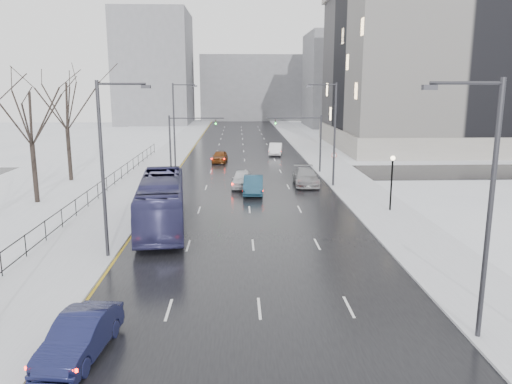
{
  "coord_description": "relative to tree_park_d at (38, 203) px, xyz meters",
  "views": [
    {
      "loc": [
        -0.9,
        -7.51,
        9.71
      ],
      "look_at": [
        0.34,
        26.19,
        2.5
      ],
      "focal_mm": 35.0,
      "sensor_mm": 36.0,
      "label": 1
    }
  ],
  "objects": [
    {
      "name": "bldg_far_left",
      "position": [
        -4.2,
        91.0,
        14.0
      ],
      "size": [
        18.0,
        22.0,
        28.0
      ],
      "primitive_type": "cube",
      "color": "slate",
      "rests_on": "ground"
    },
    {
      "name": "sedan_right_near",
      "position": [
        18.3,
        3.0,
        0.86
      ],
      "size": [
        2.0,
        5.06,
        1.64
      ],
      "primitive_type": "imported",
      "rotation": [
        0.0,
        0.0,
        -0.05
      ],
      "color": "navy",
      "rests_on": "road"
    },
    {
      "name": "sidewalk_left",
      "position": [
        7.3,
        26.0,
        0.08
      ],
      "size": [
        5.0,
        150.0,
        0.16
      ],
      "primitive_type": "cube",
      "color": "silver",
      "rests_on": "ground"
    },
    {
      "name": "bldg_far_center",
      "position": [
        21.8,
        106.0,
        9.0
      ],
      "size": [
        30.0,
        18.0,
        18.0
      ],
      "primitive_type": "cube",
      "color": "slate",
      "rests_on": "ground"
    },
    {
      "name": "sedan_right_distant",
      "position": [
        22.3,
        29.07,
        0.86
      ],
      "size": [
        2.34,
        5.17,
        1.65
      ],
      "primitive_type": "imported",
      "rotation": [
        0.0,
        0.0,
        -0.12
      ],
      "color": "white",
      "rests_on": "road"
    },
    {
      "name": "streetlight_r_near",
      "position": [
        25.97,
        -24.0,
        5.62
      ],
      "size": [
        2.95,
        0.25,
        10.0
      ],
      "color": "#2D2D33",
      "rests_on": "ground"
    },
    {
      "name": "bldg_far_right",
      "position": [
        45.8,
        81.0,
        11.0
      ],
      "size": [
        24.0,
        20.0,
        22.0
      ],
      "primitive_type": "cube",
      "color": "slate",
      "rests_on": "ground"
    },
    {
      "name": "streetlight_l_far",
      "position": [
        9.63,
        18.0,
        5.62
      ],
      "size": [
        2.95,
        0.25,
        10.0
      ],
      "color": "#2D2D33",
      "rests_on": "ground"
    },
    {
      "name": "streetlight_r_mid",
      "position": [
        25.97,
        6.0,
        5.62
      ],
      "size": [
        2.95,
        0.25,
        10.0
      ],
      "color": "#2D2D33",
      "rests_on": "ground"
    },
    {
      "name": "tree_park_e",
      "position": [
        -0.4,
        10.0,
        0.0
      ],
      "size": [
        9.45,
        9.45,
        13.5
      ],
      "primitive_type": null,
      "color": "black",
      "rests_on": "ground"
    },
    {
      "name": "sidewalk_right",
      "position": [
        28.3,
        26.0,
        0.08
      ],
      "size": [
        5.0,
        150.0,
        0.16
      ],
      "primitive_type": "cube",
      "color": "silver",
      "rests_on": "ground"
    },
    {
      "name": "sedan_center_far",
      "position": [
        14.59,
        22.19,
        0.8
      ],
      "size": [
        2.11,
        4.57,
        1.51
      ],
      "primitive_type": "imported",
      "rotation": [
        0.0,
        0.0,
        -0.07
      ],
      "color": "brown",
      "rests_on": "road"
    },
    {
      "name": "mast_signal_left",
      "position": [
        10.47,
        14.0,
        4.11
      ],
      "size": [
        6.1,
        0.33,
        6.5
      ],
      "color": "#2D2D33",
      "rests_on": "ground"
    },
    {
      "name": "mast_signal_right",
      "position": [
        25.13,
        14.0,
        4.11
      ],
      "size": [
        6.1,
        0.33,
        6.5
      ],
      "color": "#2D2D33",
      "rests_on": "ground"
    },
    {
      "name": "no_uturn_sign",
      "position": [
        27.0,
        10.0,
        2.3
      ],
      "size": [
        0.6,
        0.06,
        2.7
      ],
      "color": "#2D2D33",
      "rests_on": "sidewalk_right"
    },
    {
      "name": "park_strip",
      "position": [
        -2.2,
        26.0,
        0.06
      ],
      "size": [
        14.0,
        150.0,
        0.12
      ],
      "primitive_type": "cube",
      "color": "white",
      "rests_on": "ground"
    },
    {
      "name": "bus",
      "position": [
        11.57,
        -7.59,
        1.8
      ],
      "size": [
        4.31,
        12.87,
        3.52
      ],
      "primitive_type": "imported",
      "rotation": [
        0.0,
        0.0,
        0.11
      ],
      "color": "navy",
      "rests_on": "road"
    },
    {
      "name": "sedan_center_near",
      "position": [
        17.3,
        5.99,
        0.85
      ],
      "size": [
        2.21,
        4.88,
        1.63
      ],
      "primitive_type": "imported",
      "rotation": [
        0.0,
        0.0,
        -0.06
      ],
      "color": "silver",
      "rests_on": "road"
    },
    {
      "name": "road",
      "position": [
        17.8,
        26.0,
        0.02
      ],
      "size": [
        16.0,
        150.0,
        0.04
      ],
      "primitive_type": "cube",
      "color": "black",
      "rests_on": "ground"
    },
    {
      "name": "civic_building",
      "position": [
        52.8,
        38.0,
        11.21
      ],
      "size": [
        41.0,
        31.0,
        24.8
      ],
      "color": "gray",
      "rests_on": "ground"
    },
    {
      "name": "sedan_right_far",
      "position": [
        23.61,
        6.85,
        0.88
      ],
      "size": [
        2.53,
        5.83,
        1.67
      ],
      "primitive_type": "imported",
      "rotation": [
        0.0,
        0.0,
        -0.03
      ],
      "color": "gray",
      "rests_on": "road"
    },
    {
      "name": "streetlight_l_near",
      "position": [
        9.63,
        -14.0,
        5.62
      ],
      "size": [
        2.95,
        0.25,
        10.0
      ],
      "color": "#2D2D33",
      "rests_on": "ground"
    },
    {
      "name": "cross_road",
      "position": [
        17.8,
        14.0,
        0.02
      ],
      "size": [
        130.0,
        10.0,
        0.04
      ],
      "primitive_type": "cube",
      "color": "black",
      "rests_on": "ground"
    },
    {
      "name": "iron_fence",
      "position": [
        4.8,
        -4.0,
        0.91
      ],
      "size": [
        0.06,
        70.0,
        1.3
      ],
      "color": "black",
      "rests_on": "sidewalk_left"
    },
    {
      "name": "tree_park_d",
      "position": [
        0.0,
        0.0,
        0.0
      ],
      "size": [
        8.75,
        8.75,
        12.5
      ],
      "primitive_type": null,
      "color": "black",
      "rests_on": "ground"
    },
    {
      "name": "sedan_left_near",
      "position": [
        11.12,
        -24.68,
        0.81
      ],
      "size": [
        2.2,
        4.85,
        1.54
      ],
      "primitive_type": "imported",
      "rotation": [
        0.0,
        0.0,
        -0.13
      ],
      "color": "#13173B",
      "rests_on": "road"
    },
    {
      "name": "lamppost_r_mid",
      "position": [
        28.8,
        -4.0,
        2.94
      ],
      "size": [
        0.36,
        0.36,
        4.28
      ],
      "color": "black",
      "rests_on": "sidewalk_right"
    }
  ]
}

